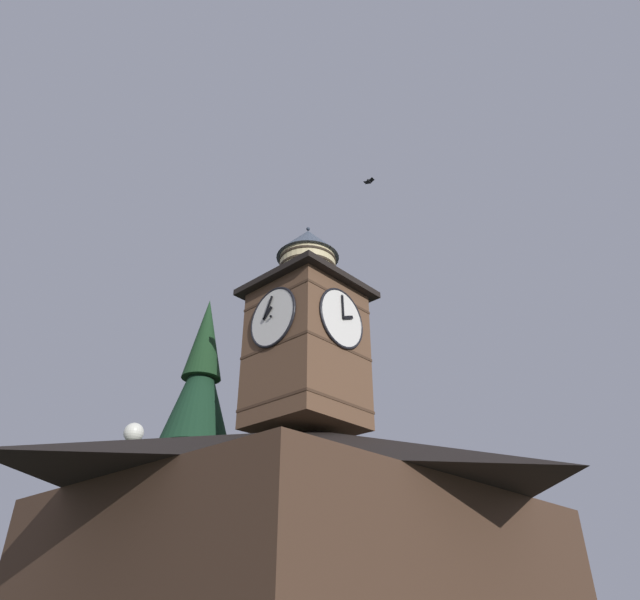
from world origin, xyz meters
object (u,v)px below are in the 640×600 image
building_main (312,544)px  clock_tower (307,332)px  pine_tree_behind (190,480)px  moon (134,433)px  pine_tree_aside (333,524)px  flying_bird_high (369,181)px

building_main → clock_tower: bearing=-43.4°
pine_tree_behind → moon: 39.20m
clock_tower → pine_tree_behind: bearing=-78.0°
pine_tree_behind → moon: (-15.53, -34.18, 11.26)m
building_main → moon: moon is taller
pine_tree_aside → moon: moon is taller
pine_tree_behind → flying_bird_high: size_ratio=28.36×
clock_tower → flying_bird_high: (-1.98, 1.92, 7.72)m
clock_tower → pine_tree_behind: clock_tower is taller
pine_tree_behind → flying_bird_high: flying_bird_high is taller
moon → flying_bird_high: 43.09m
pine_tree_behind → pine_tree_aside: size_ratio=1.19×
pine_tree_behind → flying_bird_high: bearing=113.6°
pine_tree_behind → flying_bird_high: (-3.07, 7.04, 12.70)m
clock_tower → flying_bird_high: size_ratio=17.65×
pine_tree_behind → moon: bearing=-114.4°
building_main → flying_bird_high: bearing=135.8°
clock_tower → pine_tree_aside: clock_tower is taller
pine_tree_behind → pine_tree_aside: bearing=-177.6°
pine_tree_behind → moon: size_ratio=6.87×
pine_tree_behind → flying_bird_high: 14.84m
clock_tower → pine_tree_behind: (1.09, -5.12, -4.98)m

